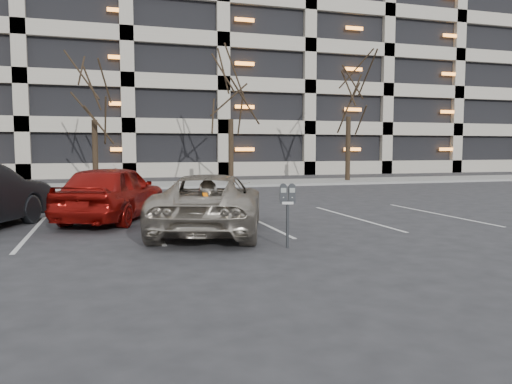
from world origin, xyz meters
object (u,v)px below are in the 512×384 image
(tree_c, at_px, (231,79))
(parking_meter, at_px, (288,200))
(car_red, at_px, (113,192))
(tree_d, at_px, (349,76))
(tree_b, at_px, (93,78))
(suv_silver, at_px, (210,203))

(tree_c, distance_m, parking_meter, 18.07)
(car_red, bearing_deg, parking_meter, 145.89)
(tree_c, height_order, car_red, tree_c)
(tree_d, bearing_deg, car_red, -137.40)
(tree_b, xyz_separation_m, parking_meter, (3.90, -17.17, -4.46))
(tree_b, height_order, tree_c, tree_c)
(tree_b, bearing_deg, tree_c, 0.00)
(tree_d, bearing_deg, tree_b, 180.00)
(suv_silver, height_order, car_red, car_red)
(tree_d, height_order, car_red, tree_d)
(tree_b, bearing_deg, car_red, -86.85)
(tree_b, relative_size, tree_d, 0.89)
(tree_d, bearing_deg, parking_meter, -120.46)
(tree_c, distance_m, car_red, 14.64)
(parking_meter, bearing_deg, tree_c, 95.45)
(suv_silver, distance_m, car_red, 3.36)
(suv_silver, bearing_deg, parking_meter, 132.39)
(tree_c, bearing_deg, car_red, -117.30)
(tree_d, xyz_separation_m, parking_meter, (-10.10, -17.17, -5.13))
(parking_meter, distance_m, car_red, 5.88)
(suv_silver, bearing_deg, tree_d, -109.15)
(parking_meter, relative_size, suv_silver, 0.23)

